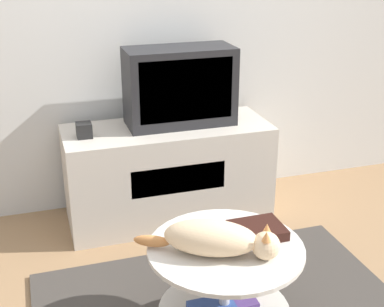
% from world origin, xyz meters
% --- Properties ---
extents(tv_stand, '(1.21, 0.48, 0.59)m').
position_xyz_m(tv_stand, '(0.01, 1.15, 0.29)').
color(tv_stand, beige).
rests_on(tv_stand, ground_plane).
extents(tv, '(0.63, 0.28, 0.45)m').
position_xyz_m(tv, '(0.10, 1.19, 0.81)').
color(tv, '#232326').
rests_on(tv, tv_stand).
extents(speaker, '(0.08, 0.08, 0.08)m').
position_xyz_m(speaker, '(-0.47, 1.12, 0.63)').
color(speaker, black).
rests_on(speaker, tv_stand).
extents(coffee_table, '(0.63, 0.63, 0.45)m').
position_xyz_m(coffee_table, '(-0.06, 0.01, 0.31)').
color(coffee_table, '#B2B2B7').
rests_on(coffee_table, rug).
extents(dvd_box, '(0.21, 0.17, 0.04)m').
position_xyz_m(dvd_box, '(0.10, 0.05, 0.49)').
color(dvd_box, black).
rests_on(dvd_box, coffee_table).
extents(cat, '(0.53, 0.32, 0.14)m').
position_xyz_m(cat, '(-0.11, -0.03, 0.54)').
color(cat, beige).
rests_on(cat, coffee_table).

